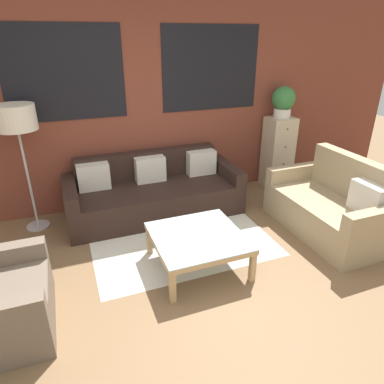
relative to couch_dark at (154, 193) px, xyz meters
name	(u,v)px	position (x,y,z in m)	size (l,w,h in m)	color
ground_plane	(218,306)	(0.05, -1.95, -0.28)	(16.00, 16.00, 0.00)	brown
wall_back_brick	(144,102)	(0.05, 0.49, 1.13)	(8.40, 0.09, 2.80)	brown
rug	(179,237)	(0.09, -0.75, -0.28)	(2.05, 1.57, 0.00)	silver
couch_dark	(154,193)	(0.00, 0.00, 0.00)	(2.27, 0.88, 0.78)	black
settee_vintage	(331,208)	(1.87, -1.25, 0.03)	(0.80, 1.51, 0.92)	tan
coffee_table	(198,240)	(0.09, -1.34, 0.04)	(0.89, 0.89, 0.37)	silver
floor_lamp	(16,122)	(-1.49, 0.15, 1.06)	(0.44, 0.44, 1.53)	#B2B2B7
drawer_cabinet	(278,152)	(2.08, 0.23, 0.26)	(0.40, 0.37, 1.09)	#C6B793
potted_plant	(283,101)	(2.08, 0.23, 1.05)	(0.35, 0.35, 0.45)	silver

